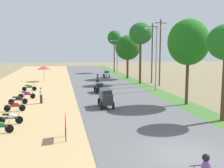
# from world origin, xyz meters

# --- Properties ---
(ground_plane) EXTENTS (180.00, 180.00, 0.00)m
(ground_plane) POSITION_xyz_m (0.00, 0.00, 0.00)
(ground_plane) COLOR #7A6B4C
(road_strip) EXTENTS (9.00, 140.00, 0.08)m
(road_strip) POSITION_xyz_m (0.00, 0.00, 0.04)
(road_strip) COLOR #565659
(road_strip) RESTS_ON ground
(parked_motorbike_second) EXTENTS (1.80, 0.54, 0.94)m
(parked_motorbike_second) POSITION_xyz_m (-9.68, 7.57, 0.55)
(parked_motorbike_second) COLOR black
(parked_motorbike_second) RESTS_ON dirt_shoulder
(parked_motorbike_third) EXTENTS (1.80, 0.54, 0.94)m
(parked_motorbike_third) POSITION_xyz_m (-10.01, 11.66, 0.55)
(parked_motorbike_third) COLOR black
(parked_motorbike_third) RESTS_ON dirt_shoulder
(parked_motorbike_fourth) EXTENTS (1.80, 0.54, 0.94)m
(parked_motorbike_fourth) POSITION_xyz_m (-10.18, 14.64, 0.55)
(parked_motorbike_fourth) COLOR black
(parked_motorbike_fourth) RESTS_ON dirt_shoulder
(parked_motorbike_fifth) EXTENTS (1.80, 0.54, 0.94)m
(parked_motorbike_fifth) POSITION_xyz_m (-9.70, 17.52, 0.55)
(parked_motorbike_fifth) COLOR black
(parked_motorbike_fifth) RESTS_ON dirt_shoulder
(parked_motorbike_sixth) EXTENTS (1.80, 0.54, 0.94)m
(parked_motorbike_sixth) POSITION_xyz_m (-10.03, 22.97, 0.55)
(parked_motorbike_sixth) COLOR black
(parked_motorbike_sixth) RESTS_ON dirt_shoulder
(street_signboard) EXTENTS (0.06, 1.30, 1.50)m
(street_signboard) POSITION_xyz_m (-5.84, 3.60, 1.11)
(street_signboard) COLOR #262628
(street_signboard) RESTS_ON dirt_shoulder
(vendor_umbrella) EXTENTS (2.20, 2.20, 2.52)m
(vendor_umbrella) POSITION_xyz_m (-8.77, 33.04, 2.31)
(vendor_umbrella) COLOR #99999E
(vendor_umbrella) RESTS_ON dirt_shoulder
(pedestrian_on_shoulder) EXTENTS (0.42, 0.43, 1.62)m
(pedestrian_on_shoulder) POSITION_xyz_m (-8.02, 14.69, 0.96)
(pedestrian_on_shoulder) COLOR #33333D
(pedestrian_on_shoulder) RESTS_ON dirt_shoulder
(median_tree_second) EXTENTS (3.92, 3.92, 8.16)m
(median_tree_second) POSITION_xyz_m (5.86, 11.61, 6.02)
(median_tree_second) COLOR #4C351E
(median_tree_second) RESTS_ON median_strip
(median_tree_third) EXTENTS (3.48, 3.48, 9.24)m
(median_tree_third) POSITION_xyz_m (5.90, 27.46, 7.58)
(median_tree_third) COLOR #4C351E
(median_tree_third) RESTS_ON median_strip
(median_tree_fourth) EXTENTS (4.39, 4.39, 7.64)m
(median_tree_fourth) POSITION_xyz_m (5.58, 34.21, 5.51)
(median_tree_fourth) COLOR #4C351E
(median_tree_fourth) RESTS_ON median_strip
(median_tree_fifth) EXTENTS (2.98, 2.98, 9.22)m
(median_tree_fifth) POSITION_xyz_m (5.67, 46.85, 7.67)
(median_tree_fifth) COLOR #4C351E
(median_tree_fifth) RESTS_ON median_strip
(streetlamp_near) EXTENTS (3.16, 0.20, 8.03)m
(streetlamp_near) POSITION_xyz_m (5.80, 20.18, 4.67)
(streetlamp_near) COLOR gray
(streetlamp_near) RESTS_ON median_strip
(streetlamp_mid) EXTENTS (3.16, 0.20, 7.11)m
(streetlamp_mid) POSITION_xyz_m (5.80, 44.12, 4.20)
(streetlamp_mid) COLOR gray
(streetlamp_mid) RESTS_ON median_strip
(utility_pole_near) EXTENTS (1.80, 0.20, 9.50)m
(utility_pole_near) POSITION_xyz_m (8.01, 24.71, 4.94)
(utility_pole_near) COLOR brown
(utility_pole_near) RESTS_ON ground
(utility_pole_far) EXTENTS (1.80, 0.20, 9.23)m
(utility_pole_far) POSITION_xyz_m (7.88, 27.81, 4.81)
(utility_pole_far) COLOR brown
(utility_pole_far) RESTS_ON ground
(car_van_charcoal) EXTENTS (1.19, 2.41, 1.67)m
(car_van_charcoal) POSITION_xyz_m (-2.04, 11.78, 1.02)
(car_van_charcoal) COLOR #282D33
(car_van_charcoal) RESTS_ON road_strip
(car_sedan_black) EXTENTS (1.10, 2.26, 1.19)m
(car_sedan_black) POSITION_xyz_m (-1.49, 20.04, 0.74)
(car_sedan_black) COLOR black
(car_sedan_black) RESTS_ON road_strip
(car_hatchback_white) EXTENTS (1.04, 2.00, 1.23)m
(car_hatchback_white) POSITION_xyz_m (2.15, 36.49, 0.75)
(car_hatchback_white) COLOR silver
(car_hatchback_white) RESTS_ON road_strip
(motorbike_ahead_second) EXTENTS (0.54, 1.80, 1.66)m
(motorbike_ahead_second) POSITION_xyz_m (-0.84, 26.52, 0.86)
(motorbike_ahead_second) COLOR black
(motorbike_ahead_second) RESTS_ON road_strip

